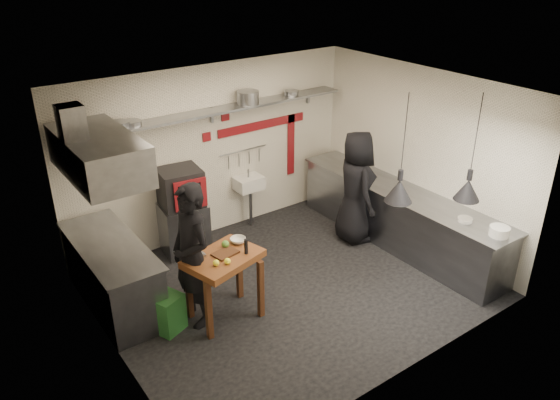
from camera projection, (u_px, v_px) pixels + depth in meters
floor at (291, 286)px, 7.77m from camera, size 5.00×5.00×0.00m
ceiling at (293, 93)px, 6.56m from camera, size 5.00×5.00×0.00m
wall_back at (213, 152)px, 8.70m from camera, size 5.00×0.04×2.80m
wall_front at (413, 269)px, 5.63m from camera, size 5.00×0.04×2.80m
wall_left at (105, 256)px, 5.85m from camera, size 0.04×4.20×2.80m
wall_right at (420, 158)px, 8.49m from camera, size 0.04×4.20×2.80m
red_band_horiz at (262, 125)px, 9.07m from camera, size 1.70×0.02×0.14m
red_band_vert at (291, 145)px, 9.59m from camera, size 0.14×0.02×1.10m
red_tile_a at (225, 116)px, 8.58m from camera, size 0.14×0.02×0.14m
red_tile_b at (207, 137)px, 8.51m from camera, size 0.14×0.02×0.14m
back_shelf at (216, 111)px, 8.26m from camera, size 4.60×0.34×0.04m
shelf_bracket_left at (89, 139)px, 7.41m from camera, size 0.04×0.06×0.24m
shelf_bracket_mid at (211, 115)px, 8.41m from camera, size 0.04×0.06×0.24m
shelf_bracket_right at (308, 96)px, 9.41m from camera, size 0.04×0.06×0.24m
pan_far_left at (119, 125)px, 7.44m from camera, size 0.34×0.34×0.09m
pan_mid_left at (132, 123)px, 7.54m from camera, size 0.33×0.33×0.07m
stock_pot at (248, 97)px, 8.51m from camera, size 0.43×0.43×0.20m
pan_right at (291, 93)px, 8.99m from camera, size 0.26×0.26×0.08m
oven_stand at (184, 227)px, 8.53m from camera, size 0.75×0.70×0.80m
combi_oven at (180, 187)px, 8.22m from camera, size 0.68×0.64×0.58m
oven_door at (191, 194)px, 7.99m from camera, size 0.50×0.09×0.46m
oven_glass at (190, 195)px, 7.98m from camera, size 0.35×0.06×0.34m
hand_sink at (249, 183)px, 9.13m from camera, size 0.46×0.34×0.22m
sink_tap at (248, 173)px, 9.05m from camera, size 0.03×0.03×0.14m
sink_drain at (251, 207)px, 9.29m from camera, size 0.06×0.06×0.66m
utensil_rail at (243, 150)px, 9.00m from camera, size 0.90×0.02×0.02m
counter_right at (398, 218)px, 8.71m from camera, size 0.70×3.80×0.90m
counter_right_top at (401, 191)px, 8.51m from camera, size 0.76×3.90×0.03m
plate_stack at (499, 231)px, 7.18m from camera, size 0.33×0.33×0.13m
small_bowl_right at (465, 220)px, 7.57m from camera, size 0.26×0.26×0.05m
counter_left at (113, 276)px, 7.21m from camera, size 0.70×1.90×0.90m
counter_left_top at (109, 245)px, 7.01m from camera, size 0.76×2.00×0.03m
extractor_hood at (99, 155)px, 6.50m from camera, size 0.78×1.60×0.50m
hood_duct at (72, 126)px, 6.20m from camera, size 0.28×0.28×0.50m
green_bin at (167, 313)px, 6.83m from camera, size 0.45×0.45×0.50m
prep_table at (225, 286)px, 6.98m from camera, size 1.05×0.85×0.92m
cutting_board at (225, 253)px, 6.81m from camera, size 0.34×0.27×0.02m
pepper_mill at (246, 246)px, 6.78m from camera, size 0.05×0.05×0.20m
lemon_a at (216, 263)px, 6.55m from camera, size 0.08×0.08×0.08m
lemon_b at (227, 261)px, 6.59m from camera, size 0.10×0.10×0.08m
veg_ball at (225, 244)px, 6.93m from camera, size 0.10×0.10×0.10m
steel_tray at (198, 256)px, 6.75m from camera, size 0.17×0.11×0.03m
bowl at (238, 240)px, 7.06m from camera, size 0.24×0.24×0.06m
heat_lamp_near at (403, 149)px, 6.91m from camera, size 0.40×0.40×1.46m
heat_lamp_far at (474, 148)px, 6.91m from camera, size 0.42×0.42×1.44m
chef_left at (192, 256)px, 6.70m from camera, size 0.49×0.72×1.91m
chef_right at (356, 187)px, 8.64m from camera, size 0.84×1.04×1.84m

